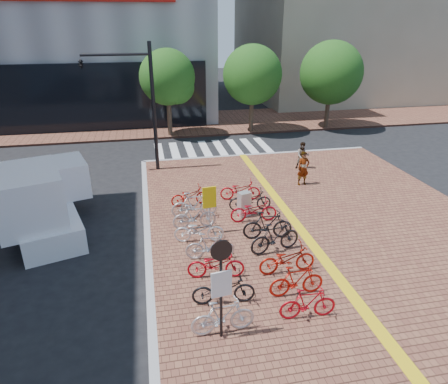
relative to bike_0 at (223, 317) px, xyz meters
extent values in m
plane|color=black|center=(2.14, 2.61, -0.67)|extent=(120.00, 120.00, 0.00)
cube|color=gold|center=(4.14, -2.39, -0.51)|extent=(0.40, 34.00, 0.01)
cube|color=gray|center=(5.14, 14.61, -0.59)|extent=(14.00, 0.25, 0.15)
cube|color=brown|center=(2.14, 23.61, -0.59)|extent=(70.00, 8.00, 0.15)
cube|color=gray|center=(20.14, 34.61, 8.33)|extent=(20.00, 18.00, 18.00)
cube|color=silver|center=(-0.86, 16.61, -0.66)|extent=(0.50, 4.00, 0.01)
cube|color=silver|center=(0.14, 16.61, -0.66)|extent=(0.50, 4.00, 0.01)
cube|color=silver|center=(1.14, 16.61, -0.66)|extent=(0.50, 4.00, 0.01)
cube|color=silver|center=(2.14, 16.61, -0.66)|extent=(0.50, 4.00, 0.01)
cube|color=silver|center=(3.14, 16.61, -0.66)|extent=(0.50, 4.00, 0.01)
cube|color=silver|center=(4.14, 16.61, -0.66)|extent=(0.50, 4.00, 0.01)
cube|color=silver|center=(5.14, 16.61, -0.66)|extent=(0.50, 4.00, 0.01)
cube|color=silver|center=(6.14, 16.61, -0.66)|extent=(0.50, 4.00, 0.01)
cylinder|color=#38281E|center=(0.14, 20.11, 0.78)|extent=(0.32, 0.32, 2.60)
sphere|color=#194714|center=(0.14, 20.11, 3.53)|extent=(3.80, 3.80, 3.80)
sphere|color=#194714|center=(0.74, 19.81, 2.93)|extent=(2.40, 2.40, 2.40)
cylinder|color=#38281E|center=(6.14, 20.11, 0.78)|extent=(0.32, 0.32, 2.60)
sphere|color=#194714|center=(6.14, 20.11, 3.53)|extent=(4.20, 4.20, 4.20)
sphere|color=#194714|center=(6.74, 19.81, 2.93)|extent=(2.40, 2.40, 2.40)
cylinder|color=#38281E|center=(12.14, 20.11, 0.78)|extent=(0.32, 0.32, 2.60)
sphere|color=#194714|center=(12.14, 20.11, 3.53)|extent=(4.60, 4.60, 4.60)
sphere|color=#194714|center=(12.74, 19.81, 2.93)|extent=(2.40, 2.40, 2.40)
imported|color=silver|center=(0.00, 0.00, 0.00)|extent=(1.75, 0.56, 1.04)
imported|color=black|center=(0.26, 1.18, -0.03)|extent=(1.91, 0.81, 0.98)
imported|color=#AF0C17|center=(0.27, 2.49, -0.03)|extent=(1.91, 0.90, 0.97)
imported|color=#AEAEB3|center=(0.25, 3.58, -0.01)|extent=(1.74, 0.67, 1.02)
imported|color=silver|center=(0.05, 4.83, -0.03)|extent=(1.93, 0.89, 0.98)
imported|color=#B6B7BB|center=(0.03, 5.89, 0.01)|extent=(1.76, 0.54, 1.05)
imported|color=silver|center=(0.15, 6.85, 0.06)|extent=(1.94, 0.56, 1.16)
imported|color=#A8100C|center=(0.11, 8.10, -0.07)|extent=(1.78, 0.82, 0.90)
imported|color=red|center=(2.42, 0.10, -0.03)|extent=(1.64, 0.55, 0.97)
imported|color=#AF160C|center=(2.48, 1.12, -0.01)|extent=(1.71, 0.50, 1.03)
imported|color=#A5160B|center=(2.60, 2.30, -0.02)|extent=(1.93, 0.72, 1.00)
imported|color=black|center=(2.61, 3.60, 0.06)|extent=(2.01, 0.92, 1.16)
imported|color=black|center=(2.63, 4.56, 0.05)|extent=(1.93, 0.71, 1.14)
imported|color=#B10C1A|center=(2.48, 6.01, -0.01)|extent=(1.96, 0.79, 1.01)
imported|color=black|center=(2.61, 7.06, -0.04)|extent=(1.88, 0.77, 0.97)
imported|color=#B40C16|center=(2.45, 8.23, -0.03)|extent=(1.92, 0.91, 0.97)
imported|color=gray|center=(5.96, 9.38, 0.35)|extent=(0.67, 0.48, 1.73)
imported|color=#4A505E|center=(6.81, 11.59, 0.24)|extent=(0.86, 0.74, 1.51)
cube|color=silver|center=(2.23, 6.59, 0.02)|extent=(0.58, 0.49, 1.07)
cylinder|color=#B7B7BC|center=(0.56, 5.41, 0.44)|extent=(0.08, 0.08, 1.91)
cube|color=yellow|center=(0.56, 5.36, 1.02)|extent=(0.53, 0.12, 0.85)
cylinder|color=black|center=(-0.07, -0.12, 0.94)|extent=(0.09, 0.09, 2.92)
cylinder|color=black|center=(-0.07, -0.18, 2.15)|extent=(0.54, 0.11, 0.54)
cube|color=silver|center=(-0.07, -0.18, 1.18)|extent=(0.54, 0.10, 0.73)
cylinder|color=black|center=(-1.09, 13.15, 2.83)|extent=(0.20, 0.20, 6.70)
cylinder|color=black|center=(-2.76, 13.15, 5.57)|extent=(3.35, 0.13, 0.13)
imported|color=black|center=(-4.44, 13.15, 5.23)|extent=(0.29, 1.39, 0.56)
cube|color=white|center=(-5.72, 7.09, -0.17)|extent=(3.49, 5.41, 1.00)
cube|color=white|center=(-6.14, 8.48, 1.06)|extent=(2.64, 2.64, 1.45)
cube|color=white|center=(-5.46, 6.24, 1.22)|extent=(3.04, 3.63, 2.00)
cylinder|color=black|center=(-7.14, 8.52, -0.28)|extent=(0.46, 0.82, 0.78)
cylinder|color=black|center=(-6.10, 5.11, -0.28)|extent=(0.46, 0.82, 0.78)
cylinder|color=black|center=(-5.33, 9.07, -0.28)|extent=(0.46, 0.82, 0.78)
cylinder|color=black|center=(-4.29, 5.67, -0.28)|extent=(0.46, 0.82, 0.78)
camera|label=1|loc=(-1.61, -8.13, 7.18)|focal=32.00mm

